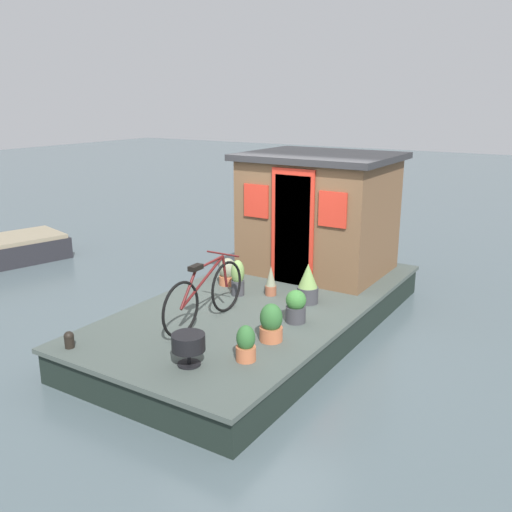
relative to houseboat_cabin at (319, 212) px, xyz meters
The scene contains 13 objects.
ground_plane 2.27m from the houseboat_cabin, behind, with size 60.00×60.00×0.00m, color #4C5B60.
houseboat_deck 2.12m from the houseboat_cabin, behind, with size 5.71×2.82×0.46m.
houseboat_cabin is the anchor object (origin of this frame).
bicycle 2.95m from the houseboat_cabin, behind, with size 1.69×0.50×0.84m.
potted_plant_ivy 3.70m from the houseboat_cabin, 166.29° to the right, with size 0.23×0.23×0.41m.
potted_plant_lavender 2.50m from the houseboat_cabin, 160.44° to the right, with size 0.26×0.26×0.43m.
potted_plant_sage 1.78m from the houseboat_cabin, 158.55° to the right, with size 0.30×0.30×0.58m.
potted_plant_succulent 3.12m from the houseboat_cabin, 164.22° to the right, with size 0.28×0.28×0.47m.
potted_plant_thyme 1.85m from the houseboat_cabin, 150.53° to the left, with size 0.27×0.27×0.42m.
potted_plant_basil 1.96m from the houseboat_cabin, 166.69° to the left, with size 0.20×0.20×0.53m.
potted_plant_fern 1.71m from the houseboat_cabin, behind, with size 0.17×0.17×0.45m.
charcoal_grill 4.03m from the houseboat_cabin, behind, with size 0.37×0.37×0.36m.
mooring_bollard 4.55m from the houseboat_cabin, 166.24° to the left, with size 0.12×0.12×0.20m.
Camera 1 is at (-6.53, -3.99, 3.27)m, focal length 39.47 mm.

